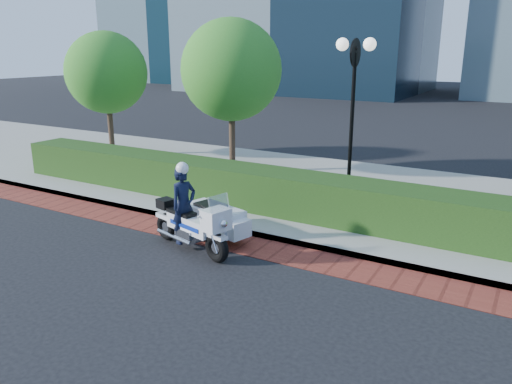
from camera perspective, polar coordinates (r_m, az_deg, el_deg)
The scene contains 8 objects.
ground at distance 9.76m, azimuth -6.03°, elevation -8.90°, with size 120.00×120.00×0.00m, color black.
brick_strip at distance 10.90m, azimuth -1.38°, elevation -6.02°, with size 60.00×1.00×0.01m, color maroon.
sidewalk at distance 14.69m, azimuth 7.80°, elevation 0.04°, with size 60.00×8.00×0.15m, color gray.
hedge_main at distance 12.43m, azimuth 3.65°, elevation -0.08°, with size 18.00×1.20×1.00m, color black.
lamppost at distance 13.07m, azimuth 11.04°, elevation 10.78°, with size 1.02×0.70×4.21m.
tree_a at distance 19.74m, azimuth -16.74°, elevation 12.92°, with size 3.00×3.00×4.58m.
tree_b at distance 16.20m, azimuth -2.85°, elevation 13.73°, with size 3.20×3.20×4.89m.
police_motorcycle at distance 10.74m, azimuth -6.47°, elevation -2.83°, with size 2.29×1.94×1.88m.
Camera 1 is at (5.28, -7.10, 4.13)m, focal length 35.00 mm.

